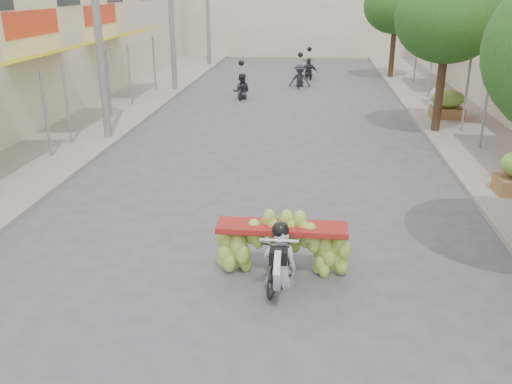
# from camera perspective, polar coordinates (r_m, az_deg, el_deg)

# --- Properties ---
(sidewalk_left) EXTENTS (4.00, 60.00, 0.12)m
(sidewalk_left) POSITION_cam_1_polar(r_m,az_deg,el_deg) (21.72, -16.47, 7.58)
(sidewalk_left) COLOR gray
(sidewalk_left) RESTS_ON ground
(sidewalk_right) EXTENTS (4.00, 60.00, 0.12)m
(sidewalk_right) POSITION_cam_1_polar(r_m,az_deg,el_deg) (20.96, 22.05, 6.45)
(sidewalk_right) COLOR gray
(sidewalk_right) RESTS_ON ground
(far_building) EXTENTS (20.00, 6.00, 7.00)m
(far_building) POSITION_cam_1_polar(r_m,az_deg,el_deg) (42.62, 4.60, 19.07)
(far_building) COLOR beige
(far_building) RESTS_ON ground
(utility_pole_mid) EXTENTS (0.60, 0.24, 8.00)m
(utility_pole_mid) POSITION_cam_1_polar(r_m,az_deg,el_deg) (17.86, -16.49, 17.81)
(utility_pole_mid) COLOR slate
(utility_pole_mid) RESTS_ON ground
(utility_pole_far) EXTENTS (0.60, 0.24, 8.00)m
(utility_pole_far) POSITION_cam_1_polar(r_m,az_deg,el_deg) (26.43, -8.97, 19.06)
(utility_pole_far) COLOR slate
(utility_pole_far) RESTS_ON ground
(street_tree_mid) EXTENTS (3.40, 3.40, 5.25)m
(street_tree_mid) POSITION_cam_1_polar(r_m,az_deg,el_deg) (19.09, 19.59, 16.89)
(street_tree_mid) COLOR #3A2719
(street_tree_mid) RESTS_ON ground
(street_tree_far) EXTENTS (3.40, 3.40, 5.25)m
(street_tree_far) POSITION_cam_1_polar(r_m,az_deg,el_deg) (30.89, 14.55, 18.43)
(street_tree_far) COLOR #3A2719
(street_tree_far) RESTS_ON ground
(produce_crate_far) EXTENTS (1.20, 0.88, 1.16)m
(produce_crate_far) POSITION_cam_1_polar(r_m,az_deg,el_deg) (21.56, 19.54, 8.93)
(produce_crate_far) COLOR brown
(produce_crate_far) RESTS_ON ground
(banana_motorbike) EXTENTS (2.21, 1.82, 1.94)m
(banana_motorbike) POSITION_cam_1_polar(r_m,az_deg,el_deg) (9.10, 2.65, -5.53)
(banana_motorbike) COLOR black
(banana_motorbike) RESTS_ON ground
(pedestrian) EXTENTS (1.10, 0.94, 1.93)m
(pedestrian) POSITION_cam_1_polar(r_m,az_deg,el_deg) (22.29, 18.63, 10.36)
(pedestrian) COLOR silver
(pedestrian) RESTS_ON ground
(bg_motorbike_a) EXTENTS (0.79, 1.42, 1.95)m
(bg_motorbike_a) POSITION_cam_1_polar(r_m,az_deg,el_deg) (24.60, -1.54, 11.58)
(bg_motorbike_a) COLOR black
(bg_motorbike_a) RESTS_ON ground
(bg_motorbike_b) EXTENTS (1.07, 1.88, 1.95)m
(bg_motorbike_b) POSITION_cam_1_polar(r_m,az_deg,el_deg) (27.72, 4.65, 12.65)
(bg_motorbike_b) COLOR black
(bg_motorbike_b) RESTS_ON ground
(bg_motorbike_c) EXTENTS (1.05, 1.81, 1.95)m
(bg_motorbike_c) POSITION_cam_1_polar(r_m,az_deg,el_deg) (30.36, 5.60, 13.23)
(bg_motorbike_c) COLOR black
(bg_motorbike_c) RESTS_ON ground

